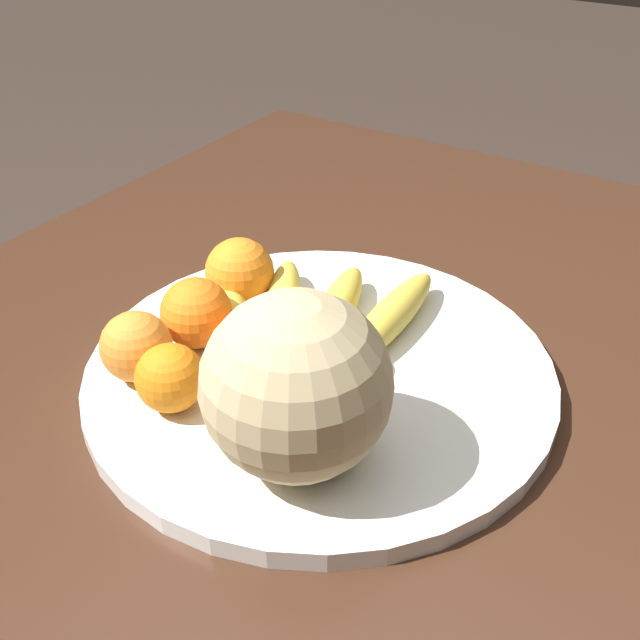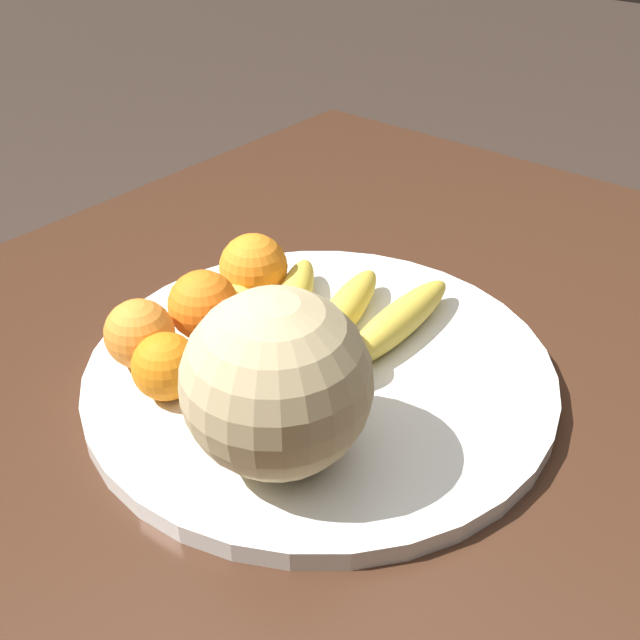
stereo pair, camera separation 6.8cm
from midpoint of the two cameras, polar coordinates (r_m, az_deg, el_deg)
kitchen_table at (r=0.73m, az=-1.67°, el=-14.15°), size 1.37×1.08×0.77m
fruit_bowl at (r=0.72m, az=-2.73°, el=-3.95°), size 0.44×0.44×0.02m
melon at (r=0.57m, az=-5.62°, el=-4.96°), size 0.15×0.15×0.15m
banana_bunch at (r=0.75m, az=-3.12°, el=0.79°), size 0.23×0.24×0.04m
orange_front_left at (r=0.66m, az=-14.26°, el=-4.40°), size 0.06×0.06×0.06m
orange_front_right at (r=0.73m, az=-12.06°, el=0.43°), size 0.07×0.07×0.07m
orange_mid_center at (r=0.70m, az=-16.55°, el=-2.05°), size 0.07×0.07×0.07m
orange_back_left at (r=0.79m, az=-8.62°, el=3.55°), size 0.07×0.07×0.07m
orange_back_right at (r=0.69m, az=-7.79°, el=-1.75°), size 0.06×0.06×0.06m
orange_top_small at (r=0.68m, az=-1.92°, el=-2.18°), size 0.06×0.06×0.06m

